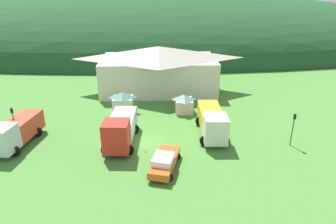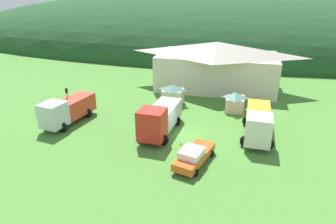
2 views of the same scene
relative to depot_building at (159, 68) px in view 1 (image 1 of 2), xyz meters
name	(u,v)px [view 1 (image 1 of 2)]	position (x,y,z in m)	size (l,w,h in m)	color
ground_plane	(143,142)	(-1.95, -17.50, -3.68)	(200.00, 200.00, 0.00)	#477F33
forested_hill_backdrop	(150,46)	(-1.95, 39.27, -3.68)	(168.87, 60.00, 28.37)	#1E4723
depot_building	(159,68)	(0.00, 0.00, 0.00)	(19.12, 10.34, 7.15)	beige
play_shed_cream	(123,102)	(-4.88, -8.77, -2.25)	(2.84, 2.47, 2.79)	beige
play_shed_pink	(184,103)	(3.27, -9.14, -2.43)	(2.41, 2.76, 2.44)	beige
tow_truck_silver	(15,131)	(-15.25, -17.71, -1.98)	(3.77, 7.56, 3.19)	silver
crane_truck_red	(120,129)	(-4.26, -17.75, -1.88)	(3.63, 8.06, 3.62)	red
heavy_rig_striped	(212,121)	(5.82, -16.07, -1.96)	(3.39, 8.40, 3.35)	silver
service_pickup_orange	(164,162)	(0.25, -22.83, -2.86)	(3.22, 5.59, 1.66)	#DE531E
traffic_light_west	(14,121)	(-15.82, -16.40, -1.33)	(0.20, 0.32, 3.80)	#4C4C51
traffic_light_east	(293,126)	(13.83, -18.78, -1.43)	(0.20, 0.32, 3.63)	#4C4C51
traffic_cone_near_pickup	(146,152)	(-1.56, -19.69, -3.68)	(0.36, 0.36, 0.51)	orange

